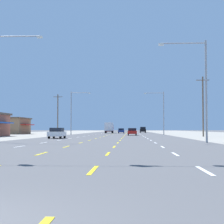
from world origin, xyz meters
TOP-DOWN VIEW (x-y plane):
  - ground_plane at (0.00, 66.00)m, footprint 572.00×572.00m
  - lane_markings at (0.00, 104.50)m, footprint 10.64×227.60m
  - signal_span_wire at (-0.01, 11.47)m, footprint 27.12×0.53m
  - sedan_far_left_nearest at (-7.15, 45.08)m, footprint 1.80×4.50m
  - sedan_inner_right_near at (3.26, 68.83)m, footprint 1.80×4.50m
  - sedan_center_turn_mid at (0.17, 104.13)m, footprint 1.80×4.50m
  - box_truck_inner_left_midfar at (-3.66, 107.43)m, footprint 2.40×7.20m
  - suv_far_right_far at (7.09, 119.69)m, footprint 1.98×4.90m
  - storefront_left_row_2 at (-29.50, 86.13)m, footprint 13.45×11.53m
  - streetlight_left_row_0 at (-9.70, 30.41)m, footprint 4.58×0.26m
  - streetlight_right_row_0 at (9.66, 30.41)m, footprint 4.61×0.26m
  - streetlight_left_row_1 at (-9.69, 75.14)m, footprint 4.37×0.26m
  - streetlight_right_row_1 at (9.68, 75.14)m, footprint 4.40×0.26m
  - utility_pole_right_row_1 at (15.27, 58.10)m, footprint 2.20×0.26m
  - utility_pole_left_row_2 at (-14.56, 82.32)m, footprint 2.20×0.26m

SIDE VIEW (x-z plane):
  - ground_plane at x=0.00m, z-range 0.00..0.00m
  - lane_markings at x=0.00m, z-range 0.00..0.01m
  - sedan_far_left_nearest at x=-7.15m, z-range 0.03..1.49m
  - sedan_inner_right_near at x=3.26m, z-range 0.03..1.49m
  - sedan_center_turn_mid at x=0.17m, z-range 0.03..1.49m
  - suv_far_right_far at x=7.09m, z-range 0.04..2.02m
  - box_truck_inner_left_midfar at x=-3.66m, z-range 0.22..3.45m
  - storefront_left_row_2 at x=-29.50m, z-range 0.02..4.17m
  - utility_pole_left_row_2 at x=-14.56m, z-range 0.20..9.82m
  - utility_pole_right_row_1 at x=15.27m, z-range 0.20..10.44m
  - streetlight_right_row_1 at x=9.68m, z-range 0.80..10.19m
  - streetlight_left_row_1 at x=-9.69m, z-range 0.79..10.33m
  - streetlight_right_row_0 at x=9.66m, z-range 0.83..10.62m
  - signal_span_wire at x=-0.01m, z-range 1.09..10.99m
  - streetlight_left_row_0 at x=-9.70m, z-range 0.84..11.51m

